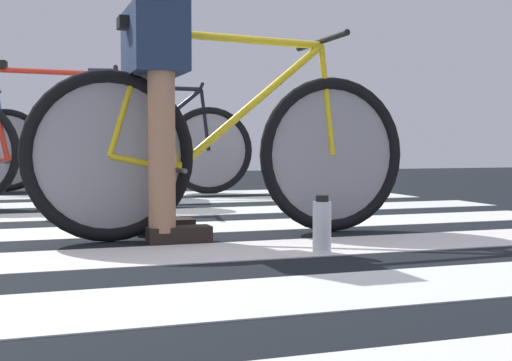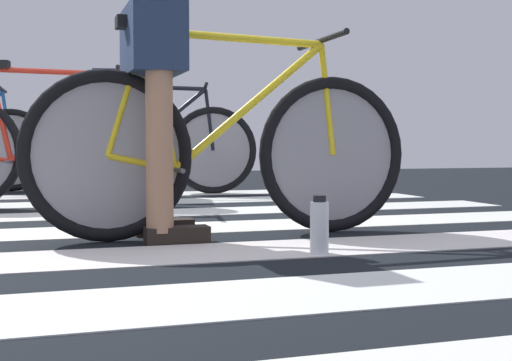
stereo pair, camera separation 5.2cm
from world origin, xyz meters
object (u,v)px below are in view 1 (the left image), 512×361
Objects in this scene: bicycle_1_of_4 at (226,149)px; cyclist_3_of_4 at (106,115)px; bicycle_3_of_4 at (146,147)px; water_bottle at (322,226)px; cyclist_1_of_4 at (156,90)px; bicycle_2_of_4 at (45,148)px.

cyclist_3_of_4 reaches higher than bicycle_1_of_4.
bicycle_3_of_4 is 7.85× the size of water_bottle.
bicycle_1_of_4 and bicycle_3_of_4 have the same top height.
water_bottle is (0.44, -3.29, -0.54)m from cyclist_3_of_4.
cyclist_1_of_4 is 2.70m from bicycle_3_of_4.
bicycle_1_of_4 is 2.74m from cyclist_3_of_4.
bicycle_2_of_4 is 1.01× the size of bicycle_3_of_4.
bicycle_2_of_4 and bicycle_3_of_4 have the same top height.
water_bottle is at bearing -48.67° from cyclist_1_of_4.
bicycle_1_of_4 is 1.75× the size of cyclist_3_of_4.
cyclist_1_of_4 is 0.57× the size of bicycle_3_of_4.
bicycle_2_of_4 is 1.27m from bicycle_3_of_4.
water_bottle is at bearing -71.28° from bicycle_1_of_4.
cyclist_1_of_4 is at bearing -80.05° from cyclist_3_of_4.
bicycle_3_of_4 reaches higher than water_bottle.
cyclist_3_of_4 is at bearing 97.53° from water_bottle.
cyclist_3_of_4 is at bearing 87.30° from cyclist_1_of_4.
bicycle_2_of_4 is at bearing -103.84° from cyclist_3_of_4.
cyclist_3_of_4 is (0.50, 1.04, 0.26)m from bicycle_2_of_4.
cyclist_1_of_4 reaches higher than bicycle_2_of_4.
cyclist_1_of_4 reaches higher than water_bottle.
cyclist_3_of_4 is 4.56× the size of water_bottle.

